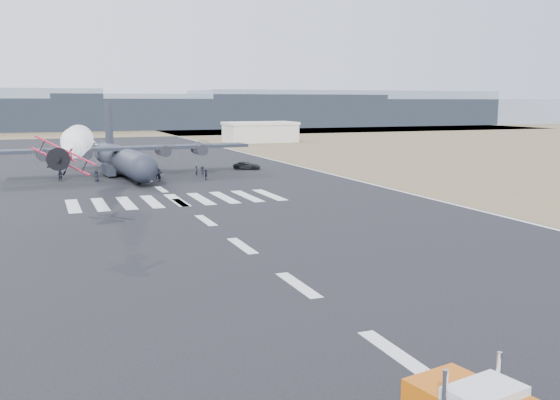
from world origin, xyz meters
TOP-DOWN VIEW (x-y plane):
  - ground at (0.00, 0.00)m, footprint 500.00×500.00m
  - scrub_far at (0.00, 230.00)m, footprint 500.00×80.00m
  - runway_markings at (0.00, 60.00)m, footprint 60.00×260.00m
  - ridge_seg_d at (0.00, 260.00)m, footprint 150.00×50.00m
  - ridge_seg_e at (65.00, 260.00)m, footprint 150.00×50.00m
  - ridge_seg_f at (130.00, 260.00)m, footprint 150.00×50.00m
  - ridge_seg_g at (195.00, 260.00)m, footprint 150.00×50.00m
  - hangar_right at (46.00, 150.00)m, footprint 20.50×12.50m
  - aerobatic_biplane at (-13.39, 32.68)m, footprint 4.95×4.95m
  - smoke_trail at (-11.44, 50.24)m, footprint 4.12×20.94m
  - transport_aircraft at (-2.83, 78.16)m, footprint 40.66×33.46m
  - support_vehicle at (18.87, 80.02)m, footprint 5.30×4.15m
  - crew_a at (1.36, 68.74)m, footprint 0.72×0.80m
  - crew_b at (-12.49, 74.08)m, footprint 1.04×0.89m
  - crew_c at (8.67, 71.49)m, footprint 1.26×0.83m
  - crew_d at (8.23, 67.63)m, footprint 0.59×1.01m
  - crew_e at (-7.46, 72.00)m, footprint 0.94×0.88m
  - crew_f at (1.62, 71.64)m, footprint 1.76×1.13m
  - crew_g at (8.19, 73.33)m, footprint 0.66×0.73m
  - crew_h at (-2.13, 74.62)m, footprint 0.98×0.68m

SIDE VIEW (x-z plane):
  - ground at x=0.00m, z-range 0.00..0.00m
  - scrub_far at x=0.00m, z-range 0.00..0.00m
  - runway_markings at x=0.00m, z-range 0.00..0.01m
  - support_vehicle at x=18.87m, z-range 0.00..1.34m
  - crew_d at x=8.23m, z-range 0.00..1.64m
  - crew_e at x=-7.46m, z-range 0.00..1.65m
  - crew_g at x=8.19m, z-range 0.00..1.68m
  - crew_c at x=8.67m, z-range 0.00..1.79m
  - crew_f at x=1.62m, z-range 0.00..1.81m
  - crew_b at x=-12.49m, z-range 0.00..1.82m
  - crew_a at x=1.36m, z-range 0.00..1.86m
  - crew_h at x=-2.13m, z-range 0.00..1.87m
  - hangar_right at x=46.00m, z-range 0.06..5.96m
  - transport_aircraft at x=-2.83m, z-range -2.84..8.89m
  - ridge_seg_d at x=0.00m, z-range 0.00..13.00m
  - ridge_seg_g at x=195.00m, z-range 0.00..13.00m
  - aerobatic_biplane at x=-13.39m, z-range 5.23..8.86m
  - smoke_trail at x=-11.44m, z-range 5.46..8.89m
  - ridge_seg_e at x=65.00m, z-range 0.00..15.00m
  - ridge_seg_f at x=130.00m, z-range 0.00..17.00m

